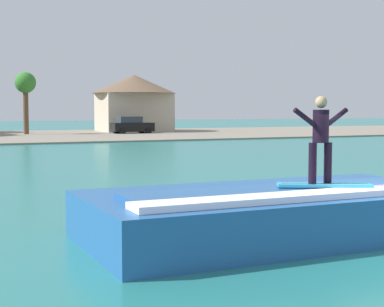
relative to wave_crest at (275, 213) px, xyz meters
The scene contains 7 objects.
wave_crest is the anchor object (origin of this frame).
surfboard 1.14m from the wave_crest, 37.17° to the right, with size 1.85×1.21×0.06m.
surfer 1.83m from the wave_crest, 37.04° to the right, with size 1.30×0.32×1.74m.
shoreline_bank 48.15m from the wave_crest, 87.86° to the left, with size 120.00×26.47×0.14m.
car_far_shore 50.60m from the wave_crest, 74.52° to the left, with size 4.28×2.29×1.86m.
house_gabled_white 56.29m from the wave_crest, 73.89° to the left, with size 9.46×9.46×6.47m.
tree_tall_bare 51.17m from the wave_crest, 86.39° to the left, with size 2.08×2.08×6.29m.
Camera 1 is at (-8.37, -9.01, 2.60)m, focal length 56.15 mm.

